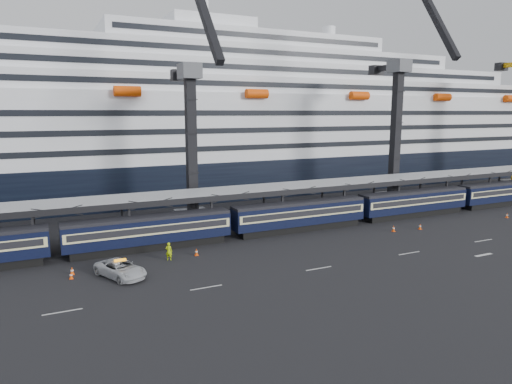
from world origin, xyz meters
TOP-DOWN VIEW (x-y plane):
  - ground at (0.00, 0.00)m, footprint 260.00×260.00m
  - lane_markings at (8.15, -5.23)m, footprint 111.00×4.27m
  - train at (-4.65, 10.00)m, footprint 133.05×3.00m
  - canopy at (0.00, 14.00)m, footprint 130.00×6.25m
  - cruise_ship at (-1.08, 45.99)m, footprint 214.09×28.84m
  - crane_dark_near at (-20.00, 18.59)m, footprint 4.50×17.75m
  - crane_dark_mid at (15.00, 17.59)m, footprint 4.50×18.24m
  - pickup_truck at (-32.54, 2.04)m, footprint 4.91×6.42m
  - worker at (-27.06, 5.07)m, footprint 0.85×0.77m
  - traffic_cone_a at (-36.90, 3.55)m, footprint 0.36×0.36m
  - traffic_cone_b at (-36.73, 4.74)m, footprint 0.41×0.41m
  - traffic_cone_c at (-23.89, 5.41)m, footprint 0.40×0.40m
  - traffic_cone_d at (3.00, 4.15)m, footprint 0.42×0.42m
  - traffic_cone_e at (7.04, 3.52)m, footprint 0.41×0.41m
  - traffic_cone_f at (23.94, 3.11)m, footprint 0.39×0.39m

SIDE VIEW (x-z plane):
  - ground at x=0.00m, z-range 0.00..0.00m
  - lane_markings at x=8.15m, z-range 0.00..0.02m
  - traffic_cone_a at x=-36.90m, z-range 0.00..0.72m
  - traffic_cone_f at x=23.94m, z-range 0.00..0.77m
  - traffic_cone_c at x=-23.89m, z-range -0.01..0.80m
  - traffic_cone_b at x=-36.73m, z-range -0.01..0.81m
  - traffic_cone_e at x=7.04m, z-range -0.01..0.81m
  - traffic_cone_d at x=3.00m, z-range -0.01..0.84m
  - pickup_truck at x=-32.54m, z-range 0.00..1.62m
  - worker at x=-27.06m, z-range 0.00..1.96m
  - train at x=-4.65m, z-range 0.18..4.23m
  - canopy at x=0.00m, z-range 2.49..8.01m
  - crane_dark_near at x=-20.00m, z-range -5.61..29.47m
  - cruise_ship at x=-1.08m, z-range -4.66..29.34m
  - crane_dark_mid at x=15.00m, z-range -6.46..33.18m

